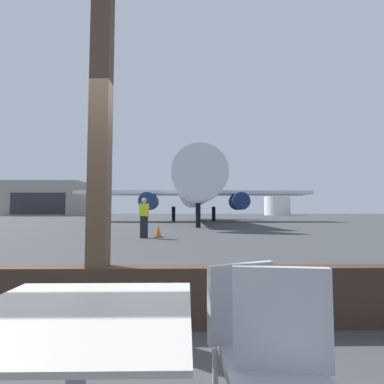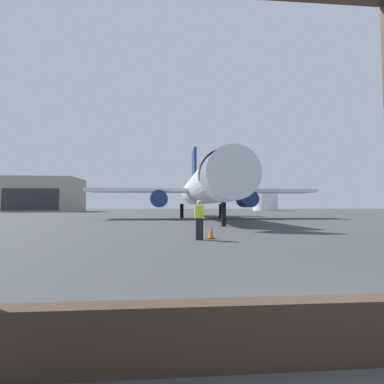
% 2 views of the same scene
% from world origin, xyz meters
% --- Properties ---
extents(ground_plane, '(220.00, 220.00, 0.00)m').
position_xyz_m(ground_plane, '(0.00, 40.00, 0.00)').
color(ground_plane, '#383A3D').
extents(window_frame, '(8.34, 0.24, 3.84)m').
position_xyz_m(window_frame, '(0.00, 0.00, 1.39)').
color(window_frame, '#38281E').
rests_on(window_frame, ground).
extents(dining_table, '(0.94, 0.94, 0.74)m').
position_xyz_m(dining_table, '(0.45, -1.77, 0.48)').
color(dining_table, '#ADA89E').
rests_on(dining_table, ground).
extents(cafe_chair_window_right, '(0.50, 0.50, 0.87)m').
position_xyz_m(cafe_chair_window_right, '(1.23, -1.51, 0.52)').
color(cafe_chair_window_right, '#B2B2B7').
rests_on(cafe_chair_window_right, ground).
extents(cafe_chair_aisle_right, '(0.43, 0.43, 0.92)m').
position_xyz_m(cafe_chair_aisle_right, '(1.28, -1.88, 0.55)').
color(cafe_chair_aisle_right, '#B2B2B7').
rests_on(cafe_chair_aisle_right, ground).
extents(airplane, '(26.49, 29.80, 10.42)m').
position_xyz_m(airplane, '(1.68, 29.32, 3.57)').
color(airplane, silver).
rests_on(airplane, ground).
extents(ground_crew_worker, '(0.40, 0.47, 1.74)m').
position_xyz_m(ground_crew_worker, '(-0.97, 9.89, 0.90)').
color(ground_crew_worker, black).
rests_on(ground_crew_worker, ground).
extents(traffic_cone, '(0.36, 0.36, 0.56)m').
position_xyz_m(traffic_cone, '(-0.39, 10.30, 0.26)').
color(traffic_cone, orange).
rests_on(traffic_cone, ground).
extents(distant_hangar, '(19.49, 12.99, 9.01)m').
position_xyz_m(distant_hangar, '(-36.28, 77.42, 4.50)').
color(distant_hangar, '#9E9384').
rests_on(distant_hangar, ground).
extents(fuel_storage_tank, '(7.87, 7.87, 5.79)m').
position_xyz_m(fuel_storage_tank, '(28.92, 88.22, 2.90)').
color(fuel_storage_tank, white).
rests_on(fuel_storage_tank, ground).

